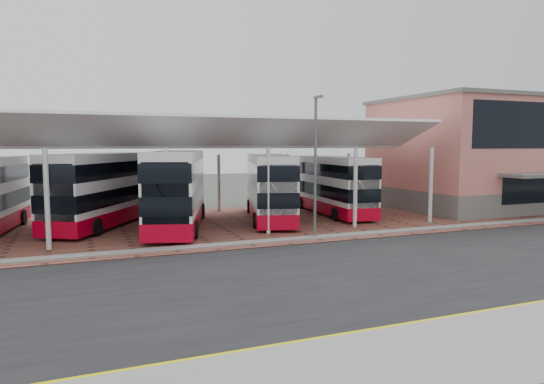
{
  "coord_description": "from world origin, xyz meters",
  "views": [
    {
      "loc": [
        -10.42,
        -18.26,
        5.34
      ],
      "look_at": [
        0.01,
        7.94,
        2.61
      ],
      "focal_mm": 32.0,
      "sensor_mm": 36.0,
      "label": 1
    }
  ],
  "objects_px": {
    "terminal": "(492,153)",
    "bus_4": "(270,188)",
    "bus_2": "(105,190)",
    "bus_3": "(177,190)",
    "bus_5": "(332,185)"
  },
  "relations": [
    {
      "from": "bus_3",
      "to": "bus_4",
      "type": "relative_size",
      "value": 1.07
    },
    {
      "from": "bus_2",
      "to": "bus_4",
      "type": "xyz_separation_m",
      "value": [
        10.98,
        -1.69,
        -0.09
      ]
    },
    {
      "from": "bus_2",
      "to": "bus_4",
      "type": "relative_size",
      "value": 0.99
    },
    {
      "from": "bus_3",
      "to": "bus_2",
      "type": "bearing_deg",
      "value": 163.71
    },
    {
      "from": "bus_2",
      "to": "bus_3",
      "type": "distance_m",
      "value": 5.06
    },
    {
      "from": "bus_2",
      "to": "bus_5",
      "type": "xyz_separation_m",
      "value": [
        16.54,
        -0.64,
        -0.17
      ]
    },
    {
      "from": "terminal",
      "to": "bus_4",
      "type": "bearing_deg",
      "value": -179.0
    },
    {
      "from": "terminal",
      "to": "bus_5",
      "type": "distance_m",
      "value": 15.58
    },
    {
      "from": "bus_4",
      "to": "terminal",
      "type": "bearing_deg",
      "value": 16.88
    },
    {
      "from": "bus_4",
      "to": "bus_5",
      "type": "bearing_deg",
      "value": 26.56
    },
    {
      "from": "bus_2",
      "to": "bus_4",
      "type": "distance_m",
      "value": 11.11
    },
    {
      "from": "terminal",
      "to": "bus_4",
      "type": "distance_m",
      "value": 21.06
    },
    {
      "from": "terminal",
      "to": "bus_2",
      "type": "xyz_separation_m",
      "value": [
        -31.91,
        1.33,
        -2.23
      ]
    },
    {
      "from": "bus_2",
      "to": "bus_4",
      "type": "height_order",
      "value": "bus_2"
    },
    {
      "from": "terminal",
      "to": "bus_4",
      "type": "xyz_separation_m",
      "value": [
        -20.93,
        -0.37,
        -2.32
      ]
    }
  ]
}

